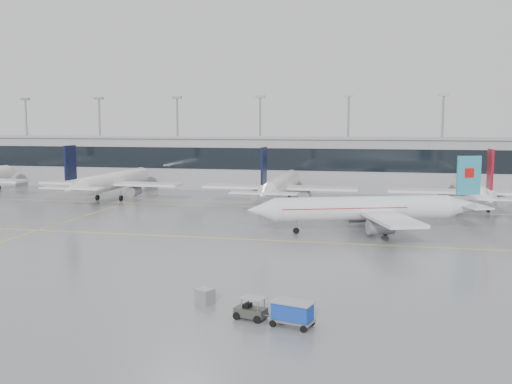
% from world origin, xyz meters
% --- Properties ---
extents(ground, '(320.00, 320.00, 0.00)m').
position_xyz_m(ground, '(0.00, 0.00, 0.00)').
color(ground, gray).
rests_on(ground, ground).
extents(taxi_line_main, '(120.00, 0.25, 0.01)m').
position_xyz_m(taxi_line_main, '(0.00, 0.00, 0.01)').
color(taxi_line_main, yellow).
rests_on(taxi_line_main, ground).
extents(taxi_line_north, '(120.00, 0.25, 0.01)m').
position_xyz_m(taxi_line_north, '(0.00, 30.00, 0.01)').
color(taxi_line_north, yellow).
rests_on(taxi_line_north, ground).
extents(taxi_line_cross, '(0.25, 60.00, 0.01)m').
position_xyz_m(taxi_line_cross, '(-30.00, 15.00, 0.01)').
color(taxi_line_cross, yellow).
rests_on(taxi_line_cross, ground).
extents(terminal, '(180.00, 15.00, 12.00)m').
position_xyz_m(terminal, '(0.00, 62.00, 6.00)').
color(terminal, '#939396').
rests_on(terminal, ground).
extents(terminal_glass, '(180.00, 0.20, 5.00)m').
position_xyz_m(terminal_glass, '(0.00, 54.45, 7.50)').
color(terminal_glass, black).
rests_on(terminal_glass, ground).
extents(terminal_roof, '(182.00, 16.00, 0.40)m').
position_xyz_m(terminal_roof, '(0.00, 62.00, 12.20)').
color(terminal_roof, gray).
rests_on(terminal_roof, ground).
extents(light_masts, '(156.40, 1.00, 22.60)m').
position_xyz_m(light_masts, '(0.00, 68.00, 13.34)').
color(light_masts, gray).
rests_on(light_masts, ground).
extents(air_canada_jet, '(34.12, 27.54, 10.85)m').
position_xyz_m(air_canada_jet, '(17.59, 8.97, 3.42)').
color(air_canada_jet, white).
rests_on(air_canada_jet, ground).
extents(parked_jet_b, '(29.64, 36.96, 11.72)m').
position_xyz_m(parked_jet_b, '(-35.00, 33.69, 3.71)').
color(parked_jet_b, white).
rests_on(parked_jet_b, ground).
extents(parked_jet_c, '(29.64, 36.96, 11.72)m').
position_xyz_m(parked_jet_c, '(-0.00, 33.69, 3.71)').
color(parked_jet_c, white).
rests_on(parked_jet_c, ground).
extents(parked_jet_d, '(29.64, 36.96, 11.72)m').
position_xyz_m(parked_jet_d, '(35.00, 33.69, 3.71)').
color(parked_jet_d, white).
rests_on(parked_jet_d, ground).
extents(baggage_tug, '(3.79, 2.14, 1.80)m').
position_xyz_m(baggage_tug, '(8.78, -30.73, 0.64)').
color(baggage_tug, '#33362F').
rests_on(baggage_tug, ground).
extents(baggage_cart, '(3.53, 2.53, 1.97)m').
position_xyz_m(baggage_cart, '(12.25, -31.67, 1.15)').
color(baggage_cart, gray).
rests_on(baggage_cart, ground).
extents(gse_unit, '(1.73, 1.68, 1.32)m').
position_xyz_m(gse_unit, '(4.07, -27.77, 0.66)').
color(gse_unit, gray).
rests_on(gse_unit, ground).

